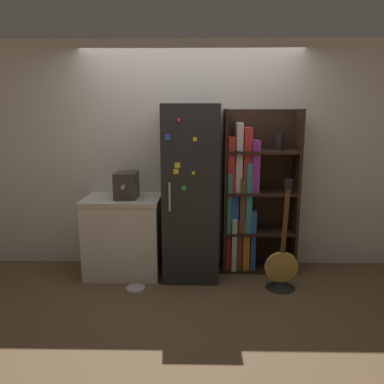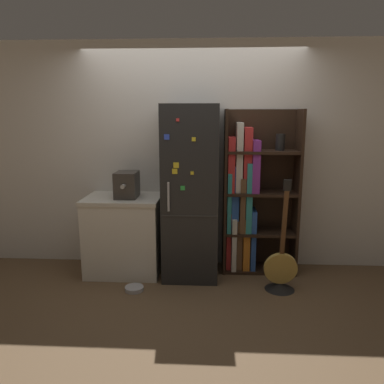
% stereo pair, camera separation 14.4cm
% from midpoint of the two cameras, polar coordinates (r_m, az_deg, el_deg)
% --- Properties ---
extents(ground_plane, '(16.00, 16.00, 0.00)m').
position_cam_midpoint_polar(ground_plane, '(4.27, 0.73, -12.90)').
color(ground_plane, brown).
extents(wall_back, '(8.00, 0.05, 2.60)m').
position_cam_midpoint_polar(wall_back, '(4.39, 1.04, 5.43)').
color(wall_back, silver).
rests_on(wall_back, ground_plane).
extents(refrigerator, '(0.59, 0.67, 1.89)m').
position_cam_midpoint_polar(refrigerator, '(4.10, 0.84, -0.07)').
color(refrigerator, black).
rests_on(refrigerator, ground_plane).
extents(bookshelf, '(0.83, 0.37, 1.84)m').
position_cam_midpoint_polar(bookshelf, '(4.31, 9.67, -0.86)').
color(bookshelf, black).
rests_on(bookshelf, ground_plane).
extents(kitchen_counter, '(0.84, 0.63, 0.88)m').
position_cam_midpoint_polar(kitchen_counter, '(4.34, -9.33, -6.40)').
color(kitchen_counter, silver).
rests_on(kitchen_counter, ground_plane).
extents(espresso_machine, '(0.24, 0.36, 0.28)m').
position_cam_midpoint_polar(espresso_machine, '(4.16, -8.92, 1.10)').
color(espresso_machine, '#38332D').
rests_on(espresso_machine, kitchen_counter).
extents(guitar, '(0.34, 0.31, 1.18)m').
position_cam_midpoint_polar(guitar, '(4.06, 14.32, -12.04)').
color(guitar, black).
rests_on(guitar, ground_plane).
extents(pet_bowl, '(0.19, 0.19, 0.04)m').
position_cam_midpoint_polar(pet_bowl, '(4.01, -7.75, -14.33)').
color(pet_bowl, '#B7B7BC').
rests_on(pet_bowl, ground_plane).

